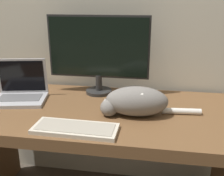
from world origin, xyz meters
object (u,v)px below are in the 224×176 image
(monitor, at_px, (98,51))
(cat, at_px, (136,101))
(laptop, at_px, (20,92))
(external_keyboard, at_px, (75,129))

(monitor, height_order, cat, monitor)
(laptop, relative_size, external_keyboard, 0.85)
(monitor, xyz_separation_m, cat, (0.26, -0.30, -0.19))
(laptop, bearing_deg, cat, -20.12)
(monitor, bearing_deg, external_keyboard, -90.28)
(external_keyboard, xyz_separation_m, cat, (0.26, 0.22, 0.07))
(monitor, height_order, laptop, monitor)
(laptop, height_order, external_keyboard, laptop)
(monitor, height_order, external_keyboard, monitor)
(external_keyboard, height_order, cat, cat)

